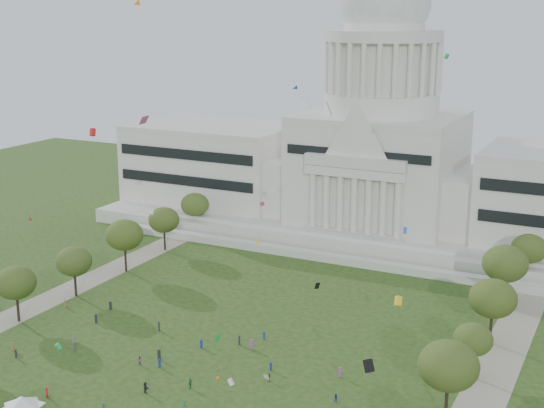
{
  "coord_description": "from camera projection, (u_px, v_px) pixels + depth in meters",
  "views": [
    {
      "loc": [
        67.31,
        -90.18,
        62.88
      ],
      "look_at": [
        0.0,
        45.0,
        24.0
      ],
      "focal_mm": 50.0,
      "sensor_mm": 36.0,
      "label": 1
    }
  ],
  "objects": [
    {
      "name": "row_tree_r_5",
      "position": [
        505.0,
        264.0,
        162.51
      ],
      "size": [
        9.82,
        9.82,
        13.96
      ],
      "color": "black",
      "rests_on": "ground"
    },
    {
      "name": "capitol",
      "position": [
        379.0,
        156.0,
        215.82
      ],
      "size": [
        160.0,
        64.5,
        91.3
      ],
      "color": "beige",
      "rests_on": "ground"
    },
    {
      "name": "person_5",
      "position": [
        145.0,
        388.0,
        127.76
      ],
      "size": [
        1.94,
        1.4,
        1.95
      ],
      "primitive_type": "imported",
      "rotation": [
        0.0,
        0.0,
        2.71
      ],
      "color": "#26262B",
      "rests_on": "ground"
    },
    {
      "name": "row_tree_l_4",
      "position": [
        124.0,
        235.0,
        185.04
      ],
      "size": [
        9.29,
        9.29,
        13.21
      ],
      "color": "black",
      "rests_on": "ground"
    },
    {
      "name": "person_2",
      "position": [
        336.0,
        398.0,
        124.76
      ],
      "size": [
        0.85,
        0.68,
        1.52
      ],
      "primitive_type": "imported",
      "rotation": [
        0.0,
        0.0,
        0.36
      ],
      "color": "navy",
      "rests_on": "ground"
    },
    {
      "name": "event_tent",
      "position": [
        22.0,
        402.0,
        118.73
      ],
      "size": [
        7.63,
        7.63,
        4.02
      ],
      "color": "#4C4C4C",
      "rests_on": "ground"
    },
    {
      "name": "person_8",
      "position": [
        140.0,
        360.0,
        137.98
      ],
      "size": [
        0.91,
        0.67,
        1.7
      ],
      "primitive_type": "imported",
      "rotation": [
        0.0,
        0.0,
        2.93
      ],
      "color": "#994C8C",
      "rests_on": "ground"
    },
    {
      "name": "row_tree_l_6",
      "position": [
        195.0,
        205.0,
        218.35
      ],
      "size": [
        8.19,
        8.19,
        11.64
      ],
      "color": "black",
      "rests_on": "ground"
    },
    {
      "name": "row_tree_r_2",
      "position": [
        449.0,
        366.0,
        116.55
      ],
      "size": [
        9.55,
        9.55,
        13.58
      ],
      "color": "black",
      "rests_on": "ground"
    },
    {
      "name": "path_left",
      "position": [
        51.0,
        299.0,
        169.63
      ],
      "size": [
        8.0,
        160.0,
        0.04
      ],
      "primitive_type": "cube",
      "color": "gray",
      "rests_on": "ground"
    },
    {
      "name": "person_4",
      "position": [
        190.0,
        383.0,
        129.28
      ],
      "size": [
        0.69,
        1.17,
        1.93
      ],
      "primitive_type": "imported",
      "rotation": [
        0.0,
        0.0,
        4.78
      ],
      "color": "#33723F",
      "rests_on": "ground"
    },
    {
      "name": "row_tree_l_3",
      "position": [
        74.0,
        261.0,
        169.3
      ],
      "size": [
        8.12,
        8.12,
        11.55
      ],
      "color": "black",
      "rests_on": "ground"
    },
    {
      "name": "path_right",
      "position": [
        486.0,
        392.0,
        128.2
      ],
      "size": [
        8.0,
        160.0,
        0.04
      ],
      "primitive_type": "cube",
      "color": "gray",
      "rests_on": "ground"
    },
    {
      "name": "row_tree_r_4",
      "position": [
        493.0,
        299.0,
        144.65
      ],
      "size": [
        9.19,
        9.19,
        13.06
      ],
      "color": "black",
      "rests_on": "ground"
    },
    {
      "name": "row_tree_l_2",
      "position": [
        16.0,
        283.0,
        155.23
      ],
      "size": [
        8.42,
        8.42,
        11.97
      ],
      "color": "black",
      "rests_on": "ground"
    },
    {
      "name": "distant_crowd",
      "position": [
        141.0,
        354.0,
        140.42
      ],
      "size": [
        65.94,
        38.81,
        1.95
      ],
      "color": "olive",
      "rests_on": "ground"
    },
    {
      "name": "person_10",
      "position": [
        269.0,
        377.0,
        131.72
      ],
      "size": [
        0.73,
        1.05,
        1.63
      ],
      "primitive_type": "imported",
      "rotation": [
        0.0,
        0.0,
        1.34
      ],
      "color": "olive",
      "rests_on": "ground"
    },
    {
      "name": "row_tree_l_5",
      "position": [
        164.0,
        220.0,
        201.89
      ],
      "size": [
        8.33,
        8.33,
        11.85
      ],
      "color": "black",
      "rests_on": "ground"
    },
    {
      "name": "row_tree_r_6",
      "position": [
        529.0,
        249.0,
        177.35
      ],
      "size": [
        8.42,
        8.42,
        11.97
      ],
      "color": "black",
      "rests_on": "ground"
    },
    {
      "name": "row_tree_r_3",
      "position": [
        473.0,
        340.0,
        131.88
      ],
      "size": [
        7.01,
        7.01,
        9.98
      ],
      "color": "black",
      "rests_on": "ground"
    },
    {
      "name": "kite_swarm",
      "position": [
        162.0,
        231.0,
        120.66
      ],
      "size": [
        86.12,
        98.69,
        63.44
      ],
      "color": "green",
      "rests_on": "ground"
    }
  ]
}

